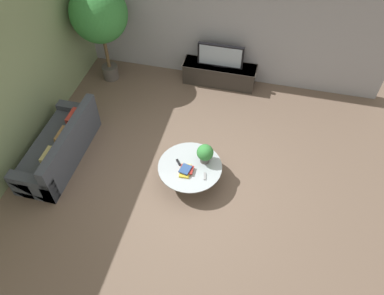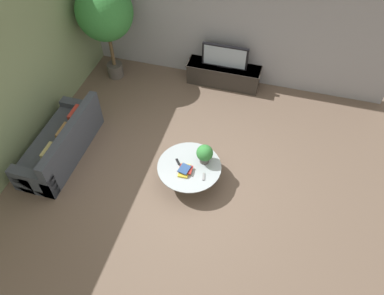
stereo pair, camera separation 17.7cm
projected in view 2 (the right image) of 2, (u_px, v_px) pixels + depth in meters
ground_plane at (186, 176)px, 7.19m from camera, size 24.00×24.00×0.00m
back_wall_stone at (228, 20)px, 8.14m from camera, size 7.40×0.12×3.00m
side_wall_left at (16, 79)px, 6.78m from camera, size 0.12×7.40×3.00m
media_console at (223, 75)px, 8.85m from camera, size 1.72×0.50×0.51m
television at (225, 56)px, 8.47m from camera, size 1.05×0.13×0.54m
coffee_table at (189, 170)px, 6.94m from camera, size 1.18×1.18×0.39m
couch_by_wall at (62, 144)px, 7.36m from camera, size 0.84×2.11×0.84m
potted_palm_tall at (105, 13)px, 8.01m from camera, size 1.23×1.23×2.32m
potted_plant_tabletop at (205, 154)px, 6.77m from camera, size 0.31×0.31×0.39m
book_stack at (185, 170)px, 6.75m from camera, size 0.25×0.31×0.09m
remote_black at (178, 162)px, 6.91m from camera, size 0.13×0.15×0.02m
remote_silver at (204, 177)px, 6.69m from camera, size 0.07×0.16×0.02m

